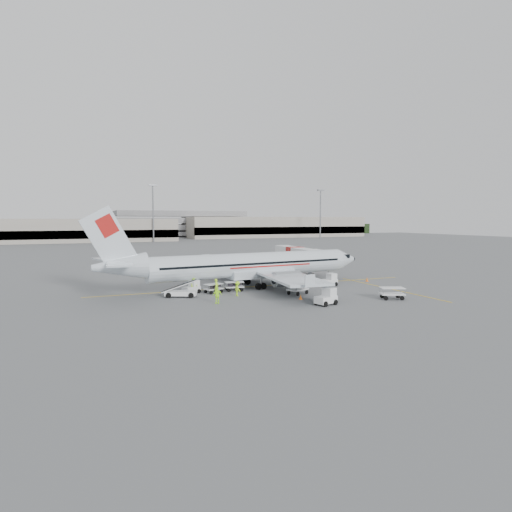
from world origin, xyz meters
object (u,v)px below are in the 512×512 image
Objects in this scene: aircraft at (253,249)px; tug_fore at (329,280)px; tug_mid at (326,297)px; jet_bridge at (295,260)px; belt_loader at (181,286)px; tug_aft at (191,287)px.

aircraft reaches higher than tug_fore.
aircraft is 14.42m from tug_mid.
jet_bridge is (11.81, 10.86, -2.86)m from aircraft.
aircraft is at bearing 83.08° from tug_mid.
jet_bridge is 7.61× the size of tug_fore.
belt_loader is at bearing -167.18° from aircraft.
tug_mid is at bearing -16.17° from belt_loader.
aircraft is at bearing 157.28° from tug_fore.
belt_loader is 19.74m from tug_fore.
belt_loader is at bearing -158.23° from tug_aft.
tug_aft is (-20.32, -12.47, -1.36)m from jet_bridge.
tug_aft is at bearing 70.35° from belt_loader.
tug_fore is 12.79m from tug_mid.
tug_aft is (1.65, 1.81, -0.48)m from belt_loader.
tug_fore is at bearing 39.10° from tug_mid.
tug_aft is at bearing 170.07° from tug_fore.
aircraft is 2.22× the size of jet_bridge.
tug_fore is at bearing -94.37° from jet_bridge.
belt_loader is 2.50m from tug_aft.
tug_aft is (-8.51, -1.60, -4.22)m from aircraft.
tug_fore is at bearing -22.74° from aircraft.
aircraft is 11.35m from belt_loader.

